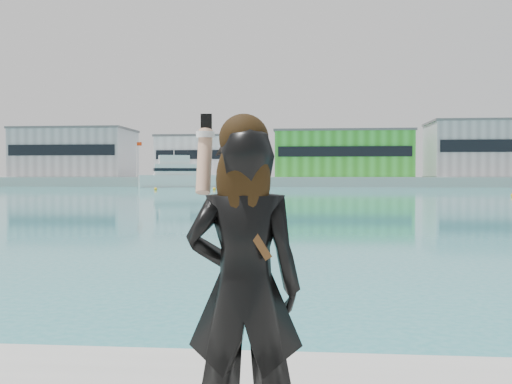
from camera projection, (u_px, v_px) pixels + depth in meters
The scene contains 11 objects.
far_quay at pixel (307, 181), 133.05m from camera, with size 320.00×40.00×2.00m, color #9E9E99.
warehouse_grey_left at pixel (76, 153), 135.71m from camera, with size 26.52×16.36×11.50m.
warehouse_white at pixel (212, 157), 132.82m from camera, with size 24.48×15.35×9.50m.
warehouse_green at pixel (342, 154), 130.16m from camera, with size 30.60×16.36×10.50m.
warehouse_grey_right at pixel (487, 149), 127.31m from camera, with size 25.50×15.35×12.50m.
flagpole_left at pixel (137, 157), 127.28m from camera, with size 1.28×0.16×8.00m.
flagpole_right at pixel (411, 156), 121.99m from camera, with size 1.28×0.16×8.00m.
motor_yacht at pixel (181, 175), 115.57m from camera, with size 18.64×10.56×8.40m.
buoy_far at pixel (214, 190), 91.17m from camera, with size 0.50×0.50×0.50m, color #FDB30D.
buoy_extra at pixel (156, 190), 90.48m from camera, with size 0.50×0.50×0.50m, color #FDB30D.
woman at pixel (244, 279), 2.96m from camera, with size 0.63×0.43×1.77m.
Camera 1 is at (-0.12, -3.61, 2.23)m, focal length 40.00 mm.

